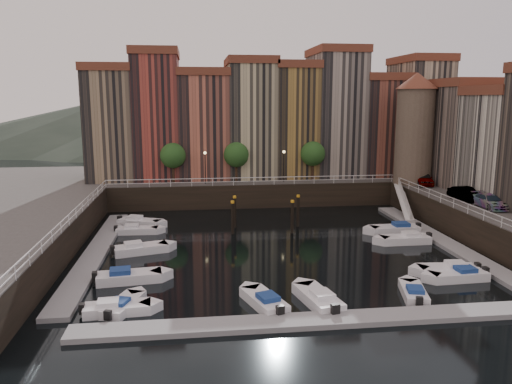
{
  "coord_description": "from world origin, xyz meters",
  "views": [
    {
      "loc": [
        -7.3,
        -45.06,
        13.64
      ],
      "look_at": [
        -1.22,
        4.0,
        4.37
      ],
      "focal_mm": 35.0,
      "sensor_mm": 36.0,
      "label": 1
    }
  ],
  "objects": [
    {
      "name": "mooring_pilings",
      "position": [
        -0.14,
        5.37,
        1.65
      ],
      "size": [
        7.61,
        3.4,
        3.78
      ],
      "color": "black",
      "rests_on": "ground"
    },
    {
      "name": "far_terrace",
      "position": [
        3.31,
        23.5,
        10.95
      ],
      "size": [
        48.7,
        10.3,
        17.5
      ],
      "color": "#8D775A",
      "rests_on": "quay_far"
    },
    {
      "name": "boat_near_2",
      "position": [
        0.78,
        -14.17,
        0.39
      ],
      "size": [
        2.77,
        5.16,
        1.16
      ],
      "rotation": [
        0.0,
        0.0,
        1.78
      ],
      "color": "white",
      "rests_on": "ground"
    },
    {
      "name": "car_c",
      "position": [
        21.28,
        -0.47,
        3.67
      ],
      "size": [
        1.93,
        4.64,
        1.34
      ],
      "primitive_type": "imported",
      "rotation": [
        0.0,
        0.0,
        0.01
      ],
      "color": "gray",
      "rests_on": "quay_right"
    },
    {
      "name": "car_a",
      "position": [
        20.8,
        12.92,
        3.8
      ],
      "size": [
        2.91,
        5.01,
        1.6
      ],
      "primitive_type": "imported",
      "rotation": [
        0.0,
        0.0,
        -0.23
      ],
      "color": "gray",
      "rests_on": "quay_right"
    },
    {
      "name": "gangway",
      "position": [
        17.1,
        10.0,
        1.92
      ],
      "size": [
        2.78,
        8.32,
        3.73
      ],
      "color": "white",
      "rests_on": "ground"
    },
    {
      "name": "boat_left_2",
      "position": [
        -12.39,
        -1.13,
        0.39
      ],
      "size": [
        5.17,
        3.09,
        1.16
      ],
      "rotation": [
        0.0,
        0.0,
        0.28
      ],
      "color": "white",
      "rests_on": "ground"
    },
    {
      "name": "dock_near",
      "position": [
        0.0,
        -17.0,
        0.17
      ],
      "size": [
        30.0,
        2.0,
        0.35
      ],
      "primitive_type": "cube",
      "color": "gray",
      "rests_on": "ground"
    },
    {
      "name": "ground",
      "position": [
        0.0,
        0.0,
        0.0
      ],
      "size": [
        200.0,
        200.0,
        0.0
      ],
      "primitive_type": "plane",
      "color": "black",
      "rests_on": "ground"
    },
    {
      "name": "boat_left_3",
      "position": [
        -13.42,
        5.73,
        0.34
      ],
      "size": [
        4.44,
        1.75,
        1.01
      ],
      "rotation": [
        0.0,
        0.0,
        -0.04
      ],
      "color": "white",
      "rests_on": "ground"
    },
    {
      "name": "dock_left",
      "position": [
        -16.2,
        -1.0,
        0.17
      ],
      "size": [
        2.0,
        28.0,
        0.35
      ],
      "primitive_type": "cube",
      "color": "gray",
      "rests_on": "ground"
    },
    {
      "name": "boat_left_1",
      "position": [
        -12.53,
        -8.31,
        0.39
      ],
      "size": [
        5.17,
        2.36,
        1.16
      ],
      "rotation": [
        0.0,
        0.0,
        0.11
      ],
      "color": "white",
      "rests_on": "ground"
    },
    {
      "name": "boat_right_2",
      "position": [
        12.66,
        -1.04,
        0.39
      ],
      "size": [
        5.01,
        1.87,
        1.15
      ],
      "rotation": [
        0.0,
        0.0,
        3.15
      ],
      "color": "white",
      "rests_on": "ground"
    },
    {
      "name": "boat_left_0",
      "position": [
        -12.56,
        -14.01,
        0.34
      ],
      "size": [
        4.51,
        1.92,
        1.02
      ],
      "rotation": [
        0.0,
        0.0,
        0.07
      ],
      "color": "white",
      "rests_on": "ground"
    },
    {
      "name": "boat_right_3",
      "position": [
        13.13,
        2.57,
        0.4
      ],
      "size": [
        5.22,
        1.92,
        1.2
      ],
      "rotation": [
        0.0,
        0.0,
        3.14
      ],
      "color": "white",
      "rests_on": "ground"
    },
    {
      "name": "quay_far",
      "position": [
        0.0,
        26.0,
        1.5
      ],
      "size": [
        80.0,
        20.0,
        3.0
      ],
      "primitive_type": "cube",
      "color": "black",
      "rests_on": "ground"
    },
    {
      "name": "corner_tower",
      "position": [
        20.0,
        14.5,
        10.19
      ],
      "size": [
        5.2,
        5.2,
        13.8
      ],
      "color": "#6B5B4C",
      "rests_on": "quay_right"
    },
    {
      "name": "car_b",
      "position": [
        20.73,
        2.98,
        3.73
      ],
      "size": [
        1.96,
        4.56,
        1.46
      ],
      "primitive_type": "imported",
      "rotation": [
        0.0,
        0.0,
        0.1
      ],
      "color": "gray",
      "rests_on": "quay_right"
    },
    {
      "name": "boat_near_3",
      "position": [
        7.68,
        -13.78,
        0.32
      ],
      "size": [
        2.43,
        4.29,
        0.96
      ],
      "rotation": [
        0.0,
        0.0,
        1.33
      ],
      "color": "white",
      "rests_on": "ground"
    },
    {
      "name": "boat_near_1",
      "position": [
        -2.87,
        -14.06,
        0.36
      ],
      "size": [
        3.0,
        4.79,
        1.08
      ],
      "rotation": [
        0.0,
        0.0,
        1.89
      ],
      "color": "white",
      "rests_on": "ground"
    },
    {
      "name": "boat_near_0",
      "position": [
        -12.19,
        -13.49,
        0.32
      ],
      "size": [
        2.71,
        4.2,
        0.95
      ],
      "rotation": [
        0.0,
        0.0,
        1.23
      ],
      "color": "white",
      "rests_on": "ground"
    },
    {
      "name": "mountains",
      "position": [
        1.72,
        110.0,
        7.92
      ],
      "size": [
        145.0,
        100.0,
        18.0
      ],
      "color": "#2D382D",
      "rests_on": "ground"
    },
    {
      "name": "boat_left_4",
      "position": [
        -13.5,
        8.98,
        0.38
      ],
      "size": [
        5.04,
        3.36,
        1.14
      ],
      "rotation": [
        0.0,
        0.0,
        -0.37
      ],
      "color": "white",
      "rests_on": "ground"
    },
    {
      "name": "railings",
      "position": [
        0.0,
        4.88,
        3.79
      ],
      "size": [
        36.08,
        34.04,
        0.52
      ],
      "color": "white",
      "rests_on": "ground"
    },
    {
      "name": "street_lamps",
      "position": [
        -1.0,
        17.2,
        5.9
      ],
      "size": [
        10.36,
        0.36,
        4.18
      ],
      "color": "black",
      "rests_on": "quay_far"
    },
    {
      "name": "boat_right_0",
      "position": [
        12.58,
        -11.0,
        0.36
      ],
      "size": [
        4.74,
        1.91,
        1.08
      ],
      "rotation": [
        0.0,
        0.0,
        3.19
      ],
      "color": "white",
      "rests_on": "ground"
    },
    {
      "name": "boat_right_1",
      "position": [
        12.42,
        -9.78,
        0.38
      ],
      "size": [
        4.93,
        2.14,
        1.11
      ],
      "rotation": [
        0.0,
        0.0,
        3.06
      ],
      "color": "white",
      "rests_on": "ground"
    },
    {
      "name": "promenade_trees",
      "position": [
        -1.33,
        18.2,
        6.58
      ],
      "size": [
        21.2,
        3.2,
        5.2
      ],
      "color": "black",
      "rests_on": "quay_far"
    },
    {
      "name": "dock_right",
      "position": [
        16.2,
        -1.0,
        0.17
      ],
      "size": [
        2.0,
        28.0,
        0.35
      ],
      "primitive_type": "cube",
      "color": "gray",
      "rests_on": "ground"
    }
  ]
}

